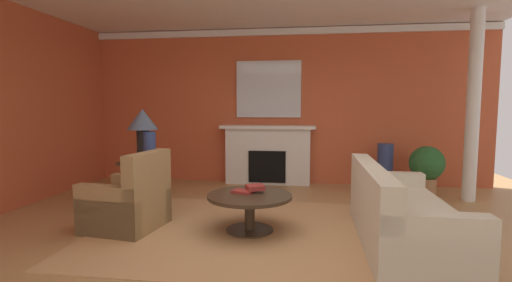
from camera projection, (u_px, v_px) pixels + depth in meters
name	position (u px, v px, depth m)	size (l,w,h in m)	color
ground_plane	(257.00, 238.00, 4.16)	(9.39, 9.39, 0.00)	tan
wall_fireplace	(279.00, 107.00, 7.14)	(7.82, 0.12, 2.96)	#C65633
crown_moulding	(279.00, 32.00, 6.92)	(7.82, 0.08, 0.12)	white
area_rug	(250.00, 231.00, 4.39)	(3.66, 2.74, 0.01)	tan
fireplace	(268.00, 156.00, 7.04)	(1.80, 0.35, 1.12)	white
mantel_mirror	(269.00, 89.00, 7.04)	(1.24, 0.04, 1.07)	silver
sofa	(400.00, 218.00, 3.94)	(0.92, 2.11, 0.85)	beige
armchair_near_window	(129.00, 204.00, 4.45)	(0.90, 0.90, 0.95)	#9E7A4C
coffee_table	(250.00, 204.00, 4.36)	(1.00, 1.00, 0.45)	#3D2D1E
side_table	(144.00, 181.00, 5.39)	(0.56, 0.56, 0.70)	#3D2D1E
table_lamp	(143.00, 124.00, 5.31)	(0.44, 0.44, 0.75)	black
vase_on_side_table	(150.00, 147.00, 5.20)	(0.17, 0.17, 0.43)	navy
vase_tall_corner	(385.00, 167.00, 6.47)	(0.27, 0.27, 0.83)	navy
book_red_cover	(243.00, 192.00, 4.41)	(0.24, 0.16, 0.03)	maroon
book_art_folio	(255.00, 187.00, 4.44)	(0.21, 0.19, 0.06)	maroon
potted_plant	(427.00, 167.00, 6.08)	(0.56, 0.56, 0.83)	#A8754C
column_white	(473.00, 107.00, 5.69)	(0.20, 0.20, 2.96)	white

